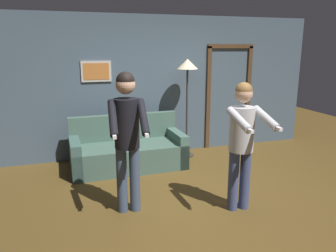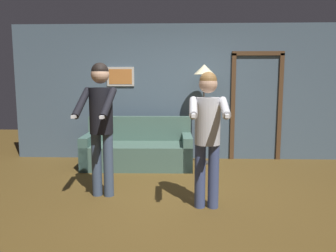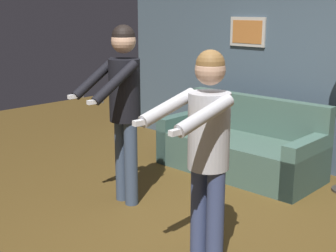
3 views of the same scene
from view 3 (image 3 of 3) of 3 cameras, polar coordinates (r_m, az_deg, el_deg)
ground_plane at (r=4.12m, az=3.27°, el=-13.27°), size 12.00×12.00×0.00m
back_wall_assembly at (r=5.62m, az=19.32°, el=7.29°), size 6.40×0.10×2.60m
couch at (r=5.61m, az=8.88°, el=-2.79°), size 1.92×0.89×0.87m
person_standing_left at (r=4.49m, az=-5.48°, el=3.42°), size 0.47×0.67×1.75m
person_standing_right at (r=3.32m, az=4.75°, el=-1.93°), size 0.45×0.70×1.62m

